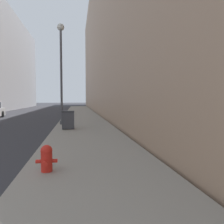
{
  "coord_description": "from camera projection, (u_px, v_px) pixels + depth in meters",
  "views": [
    {
      "loc": [
        5.5,
        -3.18,
        1.88
      ],
      "look_at": [
        9.0,
        18.54,
        0.53
      ],
      "focal_mm": 35.0,
      "sensor_mm": 36.0,
      "label": 1
    }
  ],
  "objects": [
    {
      "name": "sidewalk_right",
      "position": [
        82.0,
        117.0,
        21.05
      ],
      "size": [
        3.66,
        60.0,
        0.14
      ],
      "color": "gray",
      "rests_on": "ground"
    },
    {
      "name": "building_right_stone",
      "position": [
        139.0,
        39.0,
        29.59
      ],
      "size": [
        12.0,
        60.0,
        20.0
      ],
      "color": "#9E7F66",
      "rests_on": "ground"
    },
    {
      "name": "fire_hydrant",
      "position": [
        47.0,
        158.0,
        5.2
      ],
      "size": [
        0.51,
        0.39,
        0.64
      ],
      "color": "red",
      "rests_on": "sidewalk_right"
    },
    {
      "name": "trash_bin",
      "position": [
        68.0,
        120.0,
        12.46
      ],
      "size": [
        0.7,
        0.57,
        1.04
      ],
      "color": "#3D3D42",
      "rests_on": "sidewalk_right"
    },
    {
      "name": "lamppost",
      "position": [
        61.0,
        61.0,
        14.58
      ],
      "size": [
        0.47,
        0.47,
        6.71
      ],
      "color": "#4C4C51",
      "rests_on": "sidewalk_right"
    }
  ]
}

